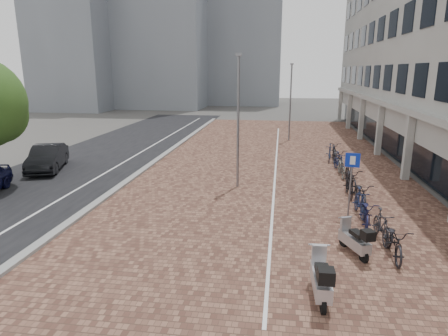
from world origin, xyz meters
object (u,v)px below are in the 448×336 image
car_dark (47,158)px  scooter_front (354,239)px  scooter_back (321,277)px  parking_sign (351,175)px

car_dark → scooter_front: bearing=-47.6°
scooter_front → scooter_back: size_ratio=0.88×
car_dark → scooter_back: (13.99, -10.76, -0.11)m
scooter_front → scooter_back: bearing=-138.6°
car_dark → scooter_back: bearing=-56.8°
scooter_front → scooter_back: scooter_back is taller
car_dark → parking_sign: 16.38m
car_dark → parking_sign: size_ratio=1.70×
car_dark → scooter_back: car_dark is taller
scooter_back → parking_sign: (1.56, 5.71, 1.10)m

